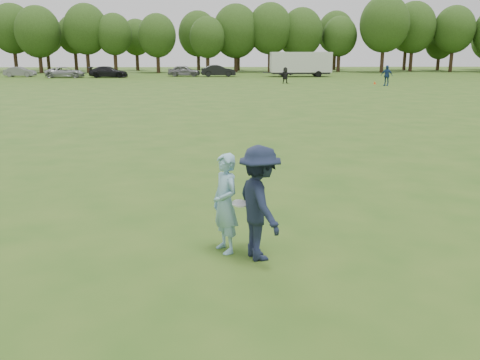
% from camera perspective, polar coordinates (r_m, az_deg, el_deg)
% --- Properties ---
extents(ground, '(200.00, 200.00, 0.00)m').
position_cam_1_polar(ground, '(9.04, -4.29, -8.48)').
color(ground, '#2C5217').
rests_on(ground, ground).
extents(thrower, '(0.68, 0.77, 1.78)m').
position_cam_1_polar(thrower, '(8.93, -1.66, -2.65)').
color(thrower, '#83B6CB').
rests_on(thrower, ground).
extents(defender, '(1.10, 1.44, 1.98)m').
position_cam_1_polar(defender, '(8.61, 2.23, -2.62)').
color(defender, '#182035').
rests_on(defender, ground).
extents(player_far_b, '(1.24, 1.09, 2.01)m').
position_cam_1_polar(player_far_b, '(53.73, 16.14, 11.21)').
color(player_far_b, navy).
rests_on(player_far_b, ground).
extents(player_far_d, '(1.63, 0.69, 1.71)m').
position_cam_1_polar(player_far_d, '(55.39, 5.11, 11.63)').
color(player_far_d, black).
rests_on(player_far_d, ground).
extents(car_b, '(3.96, 1.41, 1.30)m').
position_cam_1_polar(car_b, '(74.36, -23.48, 11.07)').
color(car_b, slate).
rests_on(car_b, ground).
extents(car_c, '(5.12, 2.76, 1.37)m').
position_cam_1_polar(car_c, '(70.17, -19.03, 11.36)').
color(car_c, '#A3A3A7').
rests_on(car_c, ground).
extents(car_d, '(4.90, 2.00, 1.42)m').
position_cam_1_polar(car_d, '(68.88, -14.55, 11.66)').
color(car_d, black).
rests_on(car_d, ground).
extents(car_e, '(4.44, 2.13, 1.46)m').
position_cam_1_polar(car_e, '(69.99, -6.29, 12.08)').
color(car_e, slate).
rests_on(car_e, ground).
extents(car_f, '(4.67, 1.91, 1.51)m').
position_cam_1_polar(car_f, '(69.37, -2.46, 12.15)').
color(car_f, black).
rests_on(car_f, ground).
extents(field_cone, '(0.28, 0.28, 0.30)m').
position_cam_1_polar(field_cone, '(55.88, 14.90, 10.52)').
color(field_cone, '#E9410C').
rests_on(field_cone, ground).
extents(disc_in_play, '(0.30, 0.30, 0.08)m').
position_cam_1_polar(disc_in_play, '(8.71, -0.02, -2.65)').
color(disc_in_play, white).
rests_on(disc_in_play, ground).
extents(cargo_trailer, '(9.00, 2.75, 3.20)m').
position_cam_1_polar(cargo_trailer, '(69.44, 6.82, 12.91)').
color(cargo_trailer, silver).
rests_on(cargo_trailer, ground).
extents(treeline, '(130.35, 18.39, 11.74)m').
position_cam_1_polar(treeline, '(85.30, -0.53, 16.29)').
color(treeline, '#332114').
rests_on(treeline, ground).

